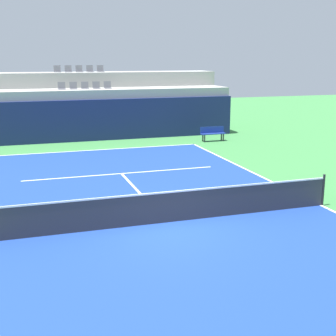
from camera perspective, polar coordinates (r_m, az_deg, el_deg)
ground_plane at (r=14.30m, az=-0.11°, el=-6.64°), size 80.00×80.00×0.00m
court_surface at (r=14.30m, az=-0.11°, el=-6.62°), size 11.00×24.00×0.01m
baseline_far at (r=25.56m, az=-8.34°, el=2.20°), size 11.00×0.10×0.00m
sideline_right at (r=16.70m, az=18.04°, el=-4.31°), size 0.10×24.00×0.00m
service_line_far at (r=20.23m, az=-5.67°, el=-0.67°), size 8.26×0.10×0.00m
centre_service_line at (r=17.22m, az=-3.38°, el=-3.13°), size 0.10×6.40×0.00m
back_wall at (r=28.27m, az=-9.46°, el=5.71°), size 18.09×0.30×2.44m
stands_tier_lower at (r=29.57m, az=-9.88°, el=6.54°), size 18.09×2.40×2.97m
stands_tier_upper at (r=31.88m, az=-10.54°, el=7.84°), size 18.09×2.40×3.91m
seating_row_lower at (r=29.52m, az=-10.03°, el=9.67°), size 3.23×0.44×0.44m
seating_row_upper at (r=31.85m, az=-10.72°, el=11.59°), size 3.23×0.44×0.44m
tennis_net at (r=14.14m, az=-0.11°, el=-4.71°), size 11.08×0.08×1.07m
player_bench at (r=28.07m, az=5.45°, el=4.30°), size 1.50×0.40×0.85m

